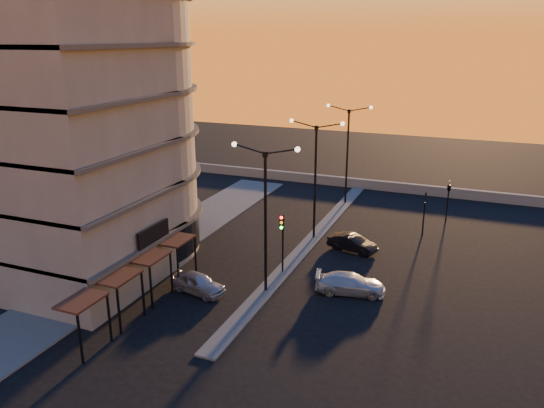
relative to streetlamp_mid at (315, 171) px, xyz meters
The scene contains 14 objects.
ground 11.46m from the streetlamp_mid, 90.00° to the right, with size 120.00×120.00×0.00m, color black.
sidewalk_west 13.30m from the streetlamp_mid, 150.26° to the right, with size 5.00×40.00×0.12m, color #50514E.
median 5.53m from the streetlamp_mid, 90.00° to the left, with size 1.20×36.00×0.12m, color #50514E.
parapet 16.91m from the streetlamp_mid, 82.87° to the left, with size 44.00×0.50×1.00m, color slate.
building 18.31m from the streetlamp_mid, 144.54° to the right, with size 14.35×17.08×25.00m.
streetlamp_near 10.00m from the streetlamp_mid, 90.00° to the right, with size 4.32×0.32×9.51m.
streetlamp_mid is the anchor object (origin of this frame).
streetlamp_far 10.00m from the streetlamp_mid, 90.00° to the left, with size 4.32×0.32×9.51m.
traffic_light_main 7.62m from the streetlamp_mid, 90.00° to the right, with size 0.28×0.44×4.25m.
signal_east_a 9.67m from the streetlamp_mid, 26.57° to the left, with size 0.13×0.16×3.60m.
signal_east_b 12.67m from the streetlamp_mid, 40.10° to the left, with size 0.42×1.99×3.60m.
car_hatchback 13.32m from the streetlamp_mid, 108.53° to the right, with size 1.51×3.74×1.27m, color #A4A6AC.
car_sedan 6.21m from the streetlamp_mid, 21.44° to the right, with size 1.31×3.75×1.23m, color black.
car_wagon 10.79m from the streetlamp_mid, 58.40° to the right, with size 1.78×4.38×1.27m, color #B9BDC2.
Camera 1 is at (11.79, -28.08, 15.52)m, focal length 35.00 mm.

